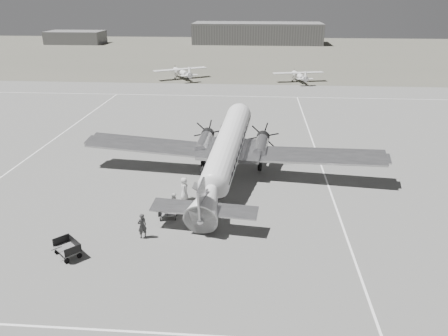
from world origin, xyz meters
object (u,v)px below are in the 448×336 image
baggage_cart_near (168,214)px  baggage_cart_far (67,249)px  ground_crew (142,226)px  ramp_agent (175,204)px  dc3_airliner (226,154)px  shed_secondary (76,37)px  light_plane_left (182,73)px  passenger (184,189)px  light_plane_right (299,77)px  hangar_main (257,33)px

baggage_cart_near → baggage_cart_far: size_ratio=0.77×
baggage_cart_near → ground_crew: size_ratio=0.80×
ramp_agent → dc3_airliner: bearing=-24.8°
shed_secondary → ground_crew: bearing=-66.2°
light_plane_left → baggage_cart_near: size_ratio=7.36×
dc3_airliner → light_plane_left: 50.96m
ramp_agent → passenger: (0.31, 2.68, 0.06)m
dc3_airliner → light_plane_right: dc3_airliner is taller
light_plane_left → baggage_cart_near: light_plane_left is taller
dc3_airliner → light_plane_left: (-12.27, 49.43, -1.58)m
light_plane_right → baggage_cart_far: bearing=-121.1°
light_plane_left → light_plane_right: size_ratio=1.10×
hangar_main → passenger: size_ratio=21.85×
ramp_agent → passenger: bearing=-2.9°
light_plane_right → ground_crew: (-15.51, -58.04, -0.10)m
dc3_airliner → baggage_cart_far: size_ratio=14.82×
baggage_cart_far → ramp_agent: ramp_agent is taller
baggage_cart_near → ramp_agent: 0.94m
light_plane_right → baggage_cart_far: light_plane_right is taller
baggage_cart_near → ramp_agent: (0.42, 0.69, 0.48)m
ground_crew → ramp_agent: size_ratio=1.03×
hangar_main → baggage_cart_far: bearing=-95.1°
light_plane_right → baggage_cart_near: (-14.30, -55.19, -0.60)m
dc3_airliner → light_plane_right: size_ratio=2.89×
ramp_agent → baggage_cart_near: bearing=152.2°
hangar_main → ground_crew: bearing=-93.3°
shed_secondary → light_plane_right: shed_secondary is taller
light_plane_left → ramp_agent: size_ratio=6.04×
baggage_cart_far → light_plane_left: bearing=135.4°
dc3_airliner → passenger: 5.15m
hangar_main → dc3_airliner: hangar_main is taller
shed_secondary → baggage_cart_near: shed_secondary is taller
baggage_cart_near → passenger: (0.72, 3.37, 0.55)m
ground_crew → passenger: size_ratio=0.96×
light_plane_right → ground_crew: light_plane_right is taller
baggage_cart_far → ground_crew: 5.04m
light_plane_left → passenger: (9.13, -53.13, -0.16)m
dc3_airliner → ramp_agent: 7.47m
light_plane_right → passenger: 53.57m
light_plane_left → ground_crew: 59.78m
dc3_airliner → ground_crew: (-5.08, -9.92, -1.78)m
light_plane_right → light_plane_left: bearing=163.7°
light_plane_right → baggage_cart_near: 57.02m
dc3_airliner → baggage_cart_near: size_ratio=19.27×
ground_crew → light_plane_right: bearing=-145.5°
shed_secondary → passenger: 126.22m
baggage_cart_far → shed_secondary: bearing=154.3°
light_plane_right → baggage_cart_near: bearing=-117.6°
shed_secondary → ground_crew: shed_secondary is taller
shed_secondary → ramp_agent: (54.42, -116.42, -1.10)m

